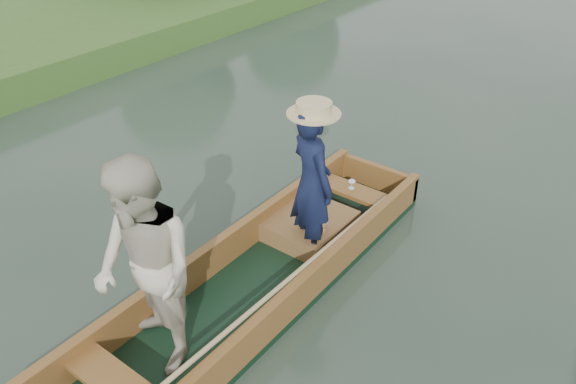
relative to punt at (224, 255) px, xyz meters
The scene contains 2 objects.
ground 0.77m from the punt, 80.57° to the left, with size 120.00×120.00×0.00m, color #283D30.
punt is the anchor object (origin of this frame).
Camera 1 is at (2.79, -3.08, 3.90)m, focal length 35.00 mm.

